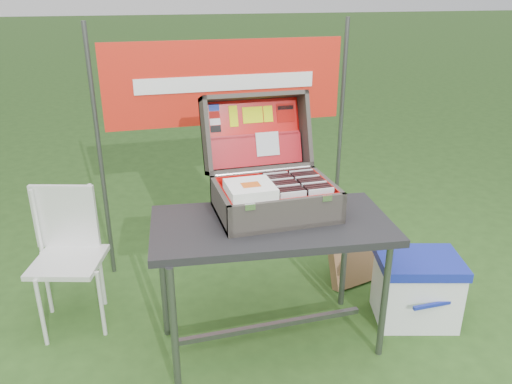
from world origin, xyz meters
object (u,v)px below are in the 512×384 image
object	(u,v)px
suitcase	(272,160)
cardboard_box	(357,250)
table	(271,286)
chair	(68,263)
cooler	(416,289)

from	to	relation	value
suitcase	cardboard_box	xyz separation A→B (m)	(0.72, 0.33, -0.82)
table	chair	world-z (taller)	chair
suitcase	cooler	distance (m)	1.21
table	cardboard_box	distance (m)	0.92
table	cardboard_box	world-z (taller)	table
suitcase	chair	xyz separation A→B (m)	(-1.11, 0.34, -0.63)
table	suitcase	distance (m)	0.68
cooler	cardboard_box	xyz separation A→B (m)	(-0.14, 0.50, 0.02)
table	suitcase	bearing A→B (deg)	79.14
suitcase	chair	distance (m)	1.32
table	cooler	bearing A→B (deg)	5.81
table	cooler	distance (m)	0.93
cooler	chair	distance (m)	2.05
cardboard_box	table	bearing A→B (deg)	-161.38
table	cooler	size ratio (longest dim) A/B	2.57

